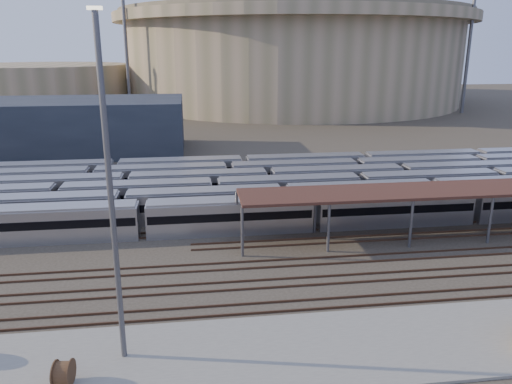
{
  "coord_description": "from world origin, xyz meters",
  "views": [
    {
      "loc": [
        -12.64,
        -43.52,
        19.79
      ],
      "look_at": [
        -5.23,
        12.0,
        3.31
      ],
      "focal_mm": 35.0,
      "sensor_mm": 36.0,
      "label": 1
    }
  ],
  "objects": [
    {
      "name": "floodlight_2",
      "position": [
        70.0,
        100.0,
        20.65
      ],
      "size": [
        4.0,
        1.0,
        38.4
      ],
      "color": "#56555A",
      "rests_on": "ground"
    },
    {
      "name": "yard_light_pole",
      "position": [
        -17.47,
        -14.19,
        11.1
      ],
      "size": [
        0.82,
        0.36,
        21.63
      ],
      "color": "#56555A",
      "rests_on": "apron"
    },
    {
      "name": "subway_trains",
      "position": [
        -4.21,
        18.5,
        1.8
      ],
      "size": [
        122.6,
        23.9,
        3.6
      ],
      "color": "#AFAFB4",
      "rests_on": "ground"
    },
    {
      "name": "floodlight_0",
      "position": [
        -30.0,
        110.0,
        20.65
      ],
      "size": [
        4.0,
        1.0,
        38.4
      ],
      "color": "#56555A",
      "rests_on": "ground"
    },
    {
      "name": "service_building",
      "position": [
        -35.0,
        55.0,
        5.0
      ],
      "size": [
        42.0,
        20.0,
        10.0
      ],
      "primitive_type": "cube",
      "color": "#1E232D",
      "rests_on": "ground"
    },
    {
      "name": "empty_tracks",
      "position": [
        0.0,
        -5.0,
        0.09
      ],
      "size": [
        170.0,
        9.62,
        0.18
      ],
      "color": "#4C3323",
      "rests_on": "ground"
    },
    {
      "name": "cable_reel_west",
      "position": [
        -20.68,
        -16.71,
        1.02
      ],
      "size": [
        1.09,
        1.73,
        1.64
      ],
      "primitive_type": "cylinder",
      "rotation": [
        0.0,
        1.57,
        -0.11
      ],
      "color": "brown",
      "rests_on": "apron"
    },
    {
      "name": "ground",
      "position": [
        0.0,
        0.0,
        0.0
      ],
      "size": [
        420.0,
        420.0,
        0.0
      ],
      "primitive_type": "plane",
      "color": "#383026",
      "rests_on": "ground"
    },
    {
      "name": "apron",
      "position": [
        -5.0,
        -15.0,
        0.1
      ],
      "size": [
        50.0,
        9.0,
        0.2
      ],
      "primitive_type": "cube",
      "color": "gray",
      "rests_on": "ground"
    },
    {
      "name": "secondary_arena",
      "position": [
        -60.0,
        130.0,
        7.0
      ],
      "size": [
        56.0,
        56.0,
        14.0
      ],
      "primitive_type": "cylinder",
      "color": "#9D866A",
      "rests_on": "ground"
    },
    {
      "name": "floodlight_3",
      "position": [
        -10.0,
        160.0,
        20.65
      ],
      "size": [
        4.0,
        1.0,
        38.4
      ],
      "color": "#56555A",
      "rests_on": "ground"
    },
    {
      "name": "stadium",
      "position": [
        25.0,
        140.0,
        16.47
      ],
      "size": [
        124.0,
        124.0,
        32.5
      ],
      "color": "#9D866A",
      "rests_on": "ground"
    }
  ]
}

